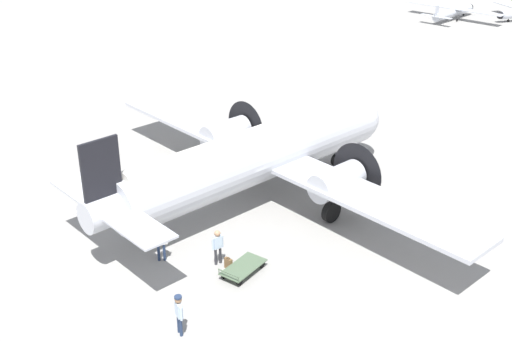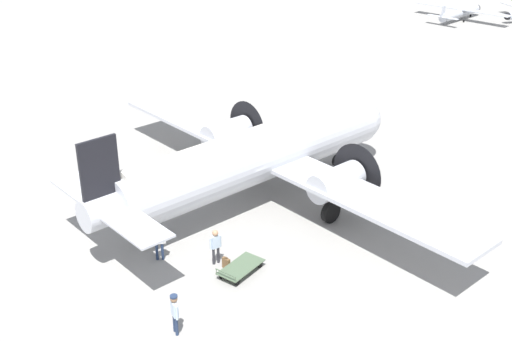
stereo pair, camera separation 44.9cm
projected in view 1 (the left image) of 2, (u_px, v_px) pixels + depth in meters
ground_plane at (256, 199)px, 33.12m from camera, size 300.00×300.00×0.00m
apron_line_eastwest at (317, 168)px, 36.57m from camera, size 120.00×0.16×0.01m
apron_line_northsouth at (182, 167)px, 36.63m from camera, size 0.16×120.00×0.01m
airliner_main at (262, 153)px, 32.29m from camera, size 24.27×18.67×5.76m
crew_foreground at (179, 310)px, 23.19m from camera, size 0.54×0.36×1.69m
passenger_boarding at (161, 239)px, 27.58m from camera, size 0.43×0.47×1.75m
ramp_agent at (218, 244)px, 27.37m from camera, size 0.26×0.55×1.66m
suitcase_near_door at (228, 263)px, 27.36m from camera, size 0.38×0.15×0.54m
baggage_cart at (243, 268)px, 27.04m from camera, size 1.31×2.20×0.56m
light_aircraft_distant at (454, 12)px, 71.20m from camera, size 11.11×8.21×2.11m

